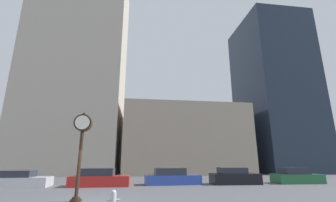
% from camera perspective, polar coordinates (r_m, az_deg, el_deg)
% --- Properties ---
extents(building_tall_tower, '(13.98, 12.00, 33.97)m').
position_cam_1_polar(building_tall_tower, '(39.74, -21.42, 8.51)').
color(building_tall_tower, '#ADA393').
rests_on(building_tall_tower, ground_plane).
extents(building_storefront_row, '(18.22, 12.00, 9.99)m').
position_cam_1_polar(building_storefront_row, '(36.34, 3.82, -9.96)').
color(building_storefront_row, gray).
rests_on(building_storefront_row, ground_plane).
extents(building_glass_modern, '(10.27, 12.00, 27.17)m').
position_cam_1_polar(building_glass_modern, '(44.28, 25.23, 1.88)').
color(building_glass_modern, '#1E2838').
rests_on(building_glass_modern, ground_plane).
extents(street_clock, '(0.90, 0.55, 4.49)m').
position_cam_1_polar(street_clock, '(12.86, -21.06, -8.82)').
color(street_clock, black).
rests_on(street_clock, ground_plane).
extents(car_silver, '(4.64, 2.10, 1.22)m').
position_cam_1_polar(car_silver, '(21.46, -33.92, -16.31)').
color(car_silver, '#BCBCC1').
rests_on(car_silver, ground_plane).
extents(car_red, '(4.59, 1.97, 1.37)m').
position_cam_1_polar(car_red, '(19.50, -16.98, -18.32)').
color(car_red, red).
rests_on(car_red, ground_plane).
extents(car_blue, '(4.72, 1.90, 1.34)m').
position_cam_1_polar(car_blue, '(20.04, 0.99, -18.84)').
color(car_blue, '#28429E').
rests_on(car_blue, ground_plane).
extents(car_black, '(4.09, 2.06, 1.37)m').
position_cam_1_polar(car_black, '(21.11, 16.45, -18.00)').
color(car_black, black).
rests_on(car_black, ground_plane).
extents(car_green, '(4.12, 2.09, 1.34)m').
position_cam_1_polar(car_green, '(23.91, 29.76, -16.33)').
color(car_green, '#236038').
rests_on(car_green, ground_plane).
extents(fire_hydrant_far, '(0.57, 0.25, 0.73)m').
position_cam_1_polar(fire_hydrant_far, '(10.91, -13.72, -22.93)').
color(fire_hydrant_far, '#B7B7BC').
rests_on(fire_hydrant_far, ground_plane).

